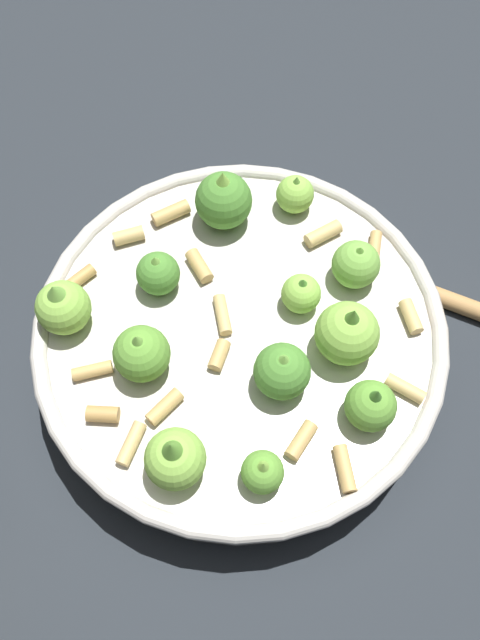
# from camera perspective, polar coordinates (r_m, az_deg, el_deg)

# --- Properties ---
(ground_plane) EXTENTS (2.40, 2.40, 0.00)m
(ground_plane) POSITION_cam_1_polar(r_m,az_deg,el_deg) (0.53, 0.00, -3.29)
(ground_plane) COLOR #23282D
(cooking_pan) EXTENTS (0.32, 0.32, 0.11)m
(cooking_pan) POSITION_cam_1_polar(r_m,az_deg,el_deg) (0.49, 0.01, -1.51)
(cooking_pan) COLOR beige
(cooking_pan) RESTS_ON ground
(wooden_spoon) EXTENTS (0.21, 0.15, 0.02)m
(wooden_spoon) POSITION_cam_1_polar(r_m,az_deg,el_deg) (0.57, 17.17, 2.36)
(wooden_spoon) COLOR #B2844C
(wooden_spoon) RESTS_ON ground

